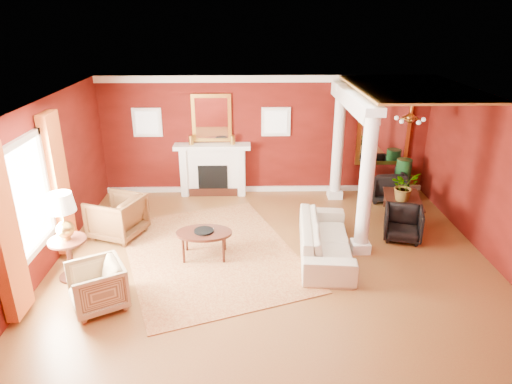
{
  "coord_description": "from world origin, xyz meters",
  "views": [
    {
      "loc": [
        -0.47,
        -7.37,
        4.34
      ],
      "look_at": [
        -0.3,
        0.54,
        1.15
      ],
      "focal_mm": 32.0,
      "sensor_mm": 36.0,
      "label": 1
    }
  ],
  "objects_px": {
    "armchair_leopard": "(117,215)",
    "side_table": "(64,222)",
    "dining_table": "(404,203)",
    "armchair_stripe": "(97,284)",
    "sofa": "(326,234)",
    "coffee_table": "(204,234)"
  },
  "relations": [
    {
      "from": "armchair_leopard",
      "to": "side_table",
      "type": "distance_m",
      "value": 1.7
    },
    {
      "from": "side_table",
      "to": "dining_table",
      "type": "relative_size",
      "value": 1.15
    },
    {
      "from": "dining_table",
      "to": "armchair_stripe",
      "type": "bearing_deg",
      "value": 129.63
    },
    {
      "from": "armchair_stripe",
      "to": "dining_table",
      "type": "distance_m",
      "value": 6.54
    },
    {
      "from": "side_table",
      "to": "sofa",
      "type": "bearing_deg",
      "value": 8.41
    },
    {
      "from": "coffee_table",
      "to": "dining_table",
      "type": "xyz_separation_m",
      "value": [
        4.24,
        1.58,
        -0.1
      ]
    },
    {
      "from": "armchair_stripe",
      "to": "side_table",
      "type": "xyz_separation_m",
      "value": [
        -0.71,
        0.85,
        0.66
      ]
    },
    {
      "from": "coffee_table",
      "to": "side_table",
      "type": "relative_size",
      "value": 0.66
    },
    {
      "from": "side_table",
      "to": "dining_table",
      "type": "bearing_deg",
      "value": 19.05
    },
    {
      "from": "coffee_table",
      "to": "side_table",
      "type": "xyz_separation_m",
      "value": [
        -2.24,
        -0.65,
        0.59
      ]
    },
    {
      "from": "armchair_leopard",
      "to": "sofa",
      "type": "bearing_deg",
      "value": 99.19
    },
    {
      "from": "armchair_stripe",
      "to": "coffee_table",
      "type": "height_order",
      "value": "armchair_stripe"
    },
    {
      "from": "dining_table",
      "to": "side_table",
      "type": "bearing_deg",
      "value": 120.51
    },
    {
      "from": "armchair_stripe",
      "to": "coffee_table",
      "type": "xyz_separation_m",
      "value": [
        1.53,
        1.5,
        0.07
      ]
    },
    {
      "from": "sofa",
      "to": "coffee_table",
      "type": "bearing_deg",
      "value": 95.54
    },
    {
      "from": "armchair_stripe",
      "to": "armchair_leopard",
      "type": "bearing_deg",
      "value": 158.87
    },
    {
      "from": "coffee_table",
      "to": "side_table",
      "type": "height_order",
      "value": "side_table"
    },
    {
      "from": "sofa",
      "to": "armchair_stripe",
      "type": "height_order",
      "value": "sofa"
    },
    {
      "from": "side_table",
      "to": "coffee_table",
      "type": "bearing_deg",
      "value": 16.25
    },
    {
      "from": "coffee_table",
      "to": "armchair_leopard",
      "type": "bearing_deg",
      "value": 154.1
    },
    {
      "from": "sofa",
      "to": "side_table",
      "type": "bearing_deg",
      "value": 103.62
    },
    {
      "from": "armchair_stripe",
      "to": "dining_table",
      "type": "height_order",
      "value": "armchair_stripe"
    }
  ]
}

